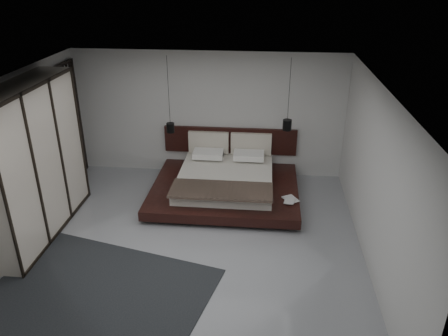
# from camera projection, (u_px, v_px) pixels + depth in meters

# --- Properties ---
(floor) EXTENTS (6.00, 6.00, 0.00)m
(floor) POSITION_uv_depth(u_px,v_px,m) (187.00, 245.00, 7.61)
(floor) COLOR gray
(floor) RESTS_ON ground
(ceiling) EXTENTS (6.00, 6.00, 0.00)m
(ceiling) POSITION_uv_depth(u_px,v_px,m) (181.00, 87.00, 6.42)
(ceiling) COLOR white
(ceiling) RESTS_ON wall_back
(wall_back) EXTENTS (6.00, 0.00, 6.00)m
(wall_back) POSITION_uv_depth(u_px,v_px,m) (209.00, 114.00, 9.72)
(wall_back) COLOR #BCBCBA
(wall_back) RESTS_ON floor
(wall_front) EXTENTS (6.00, 0.00, 6.00)m
(wall_front) POSITION_uv_depth(u_px,v_px,m) (129.00, 302.00, 4.31)
(wall_front) COLOR #BCBCBA
(wall_front) RESTS_ON floor
(wall_left) EXTENTS (0.00, 6.00, 6.00)m
(wall_left) POSITION_uv_depth(u_px,v_px,m) (7.00, 165.00, 7.28)
(wall_left) COLOR #BCBCBA
(wall_left) RESTS_ON floor
(wall_right) EXTENTS (0.00, 6.00, 6.00)m
(wall_right) POSITION_uv_depth(u_px,v_px,m) (375.00, 181.00, 6.75)
(wall_right) COLOR #BCBCBA
(wall_right) RESTS_ON floor
(lattice_screen) EXTENTS (0.05, 0.90, 2.60)m
(lattice_screen) POSITION_uv_depth(u_px,v_px,m) (72.00, 122.00, 9.53)
(lattice_screen) COLOR black
(lattice_screen) RESTS_ON floor
(bed) EXTENTS (2.99, 2.48, 1.11)m
(bed) POSITION_uv_depth(u_px,v_px,m) (226.00, 182.00, 9.15)
(bed) COLOR black
(bed) RESTS_ON floor
(book_lower) EXTENTS (0.36, 0.39, 0.03)m
(book_lower) POSITION_uv_depth(u_px,v_px,m) (285.00, 201.00, 8.42)
(book_lower) COLOR #99724C
(book_lower) RESTS_ON bed
(book_upper) EXTENTS (0.23, 0.29, 0.02)m
(book_upper) POSITION_uv_depth(u_px,v_px,m) (284.00, 200.00, 8.39)
(book_upper) COLOR #99724C
(book_upper) RESTS_ON book_lower
(pendant_left) EXTENTS (0.17, 0.17, 1.62)m
(pendant_left) POSITION_uv_depth(u_px,v_px,m) (170.00, 127.00, 9.28)
(pendant_left) COLOR black
(pendant_left) RESTS_ON ceiling
(pendant_right) EXTENTS (0.18, 0.18, 1.49)m
(pendant_right) POSITION_uv_depth(u_px,v_px,m) (287.00, 125.00, 9.00)
(pendant_right) COLOR black
(pendant_right) RESTS_ON ceiling
(wardrobe) EXTENTS (0.65, 2.76, 2.71)m
(wardrobe) POSITION_uv_depth(u_px,v_px,m) (31.00, 163.00, 7.47)
(wardrobe) COLOR beige
(wardrobe) RESTS_ON floor
(rug) EXTENTS (3.68, 3.01, 0.01)m
(rug) POSITION_uv_depth(u_px,v_px,m) (97.00, 294.00, 6.46)
(rug) COLOR black
(rug) RESTS_ON floor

